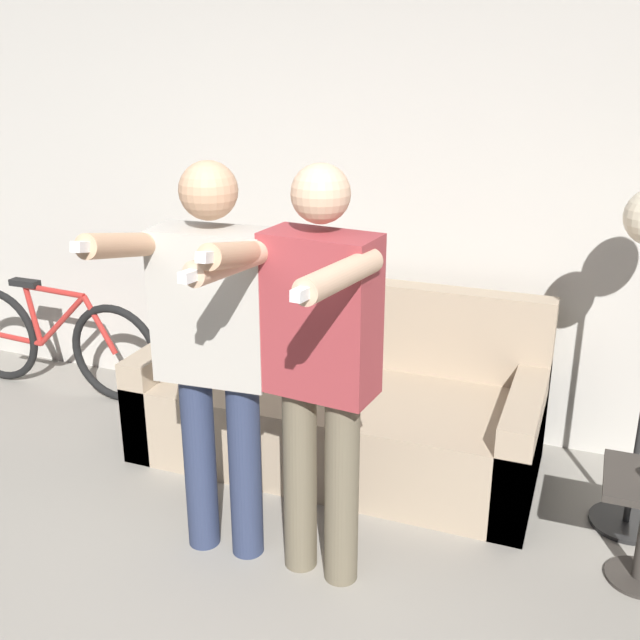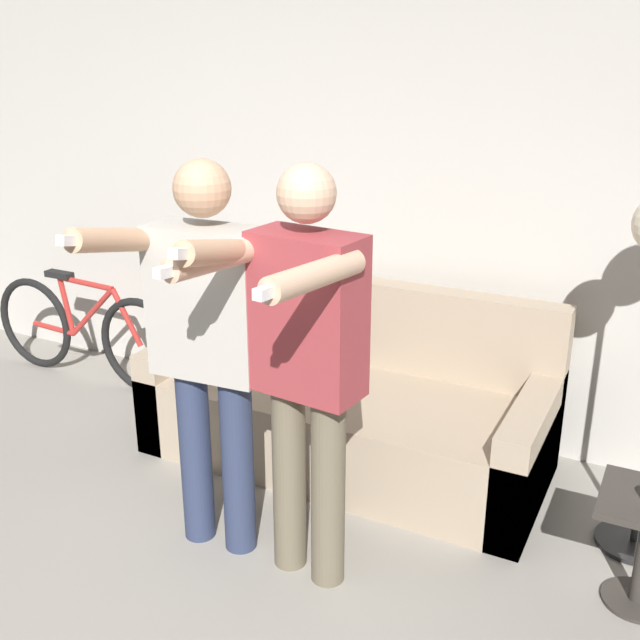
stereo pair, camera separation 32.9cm
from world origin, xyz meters
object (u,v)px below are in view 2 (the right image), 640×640
at_px(couch, 348,409).
at_px(bicycle, 85,332).
at_px(person_left, 207,335).
at_px(cat, 329,260).
at_px(person_right, 305,355).

bearing_deg(couch, bicycle, 176.21).
relative_size(person_left, cat, 3.79).
relative_size(couch, person_left, 1.23).
relative_size(person_right, bicycle, 1.10).
relative_size(couch, cat, 4.65).
bearing_deg(bicycle, person_right, -26.01).
relative_size(person_left, bicycle, 1.09).
bearing_deg(couch, person_right, -75.02).
bearing_deg(person_left, bicycle, 144.70).
relative_size(couch, bicycle, 1.34).
height_order(person_right, bicycle, person_right).
xyz_separation_m(cat, bicycle, (-1.71, -0.20, -0.66)).
distance_m(couch, cat, 0.84).
distance_m(person_left, bicycle, 2.21).
relative_size(cat, bicycle, 0.29).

